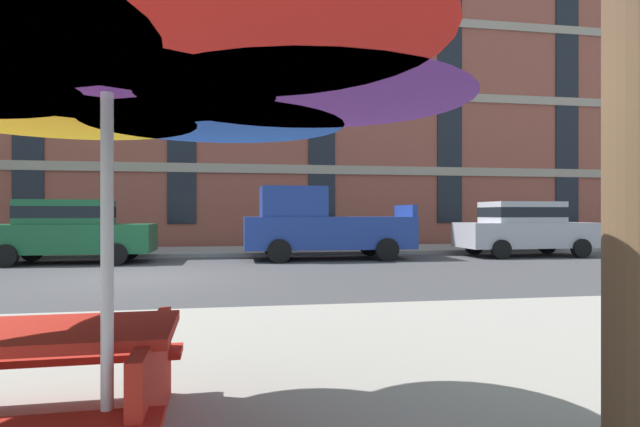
% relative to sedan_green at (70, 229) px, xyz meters
% --- Properties ---
extents(ground_plane, '(120.00, 120.00, 0.00)m').
position_rel_sedan_green_xyz_m(ground_plane, '(2.53, -3.70, -0.95)').
color(ground_plane, '#424244').
extents(sidewalk_far, '(56.00, 3.60, 0.12)m').
position_rel_sedan_green_xyz_m(sidewalk_far, '(2.53, 3.10, -0.89)').
color(sidewalk_far, gray).
rests_on(sidewalk_far, ground).
extents(apartment_building, '(39.01, 12.08, 16.00)m').
position_rel_sedan_green_xyz_m(apartment_building, '(2.53, 11.29, 7.05)').
color(apartment_building, '#934C3D').
rests_on(apartment_building, ground).
extents(sedan_green, '(4.40, 1.98, 1.78)m').
position_rel_sedan_green_xyz_m(sedan_green, '(0.00, 0.00, 0.00)').
color(sedan_green, '#195933').
rests_on(sedan_green, ground).
extents(pickup_blue, '(5.10, 2.12, 2.20)m').
position_rel_sedan_green_xyz_m(pickup_blue, '(7.15, 0.00, 0.08)').
color(pickup_blue, navy).
rests_on(pickup_blue, ground).
extents(sedan_silver, '(4.40, 1.98, 1.78)m').
position_rel_sedan_green_xyz_m(sedan_silver, '(13.92, 0.00, 0.00)').
color(sedan_silver, '#A8AAB2').
rests_on(sedan_silver, ground).
extents(patio_umbrella, '(3.64, 3.38, 2.47)m').
position_rel_sedan_green_xyz_m(patio_umbrella, '(3.94, -12.70, 1.24)').
color(patio_umbrella, silver).
rests_on(patio_umbrella, ground).
extents(picnic_table, '(1.84, 1.57, 0.77)m').
position_rel_sedan_green_xyz_m(picnic_table, '(3.30, -12.23, -0.46)').
color(picnic_table, red).
rests_on(picnic_table, ground).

